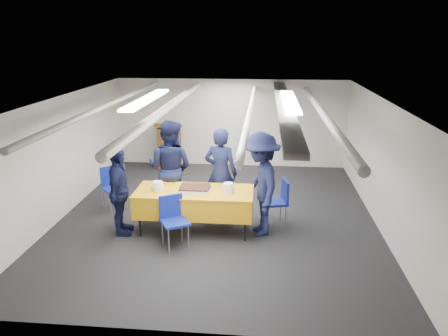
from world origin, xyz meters
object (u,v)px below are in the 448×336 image
at_px(serving_table, 194,202).
at_px(chair_near, 173,216).
at_px(sailor_b, 170,168).
at_px(sailor_c, 119,192).
at_px(sheet_cake, 195,189).
at_px(chair_right, 279,198).
at_px(podium, 169,146).
at_px(sailor_a, 221,173).
at_px(sailor_d, 261,184).
at_px(chair_left, 112,183).

xyz_separation_m(serving_table, chair_near, (-0.26, -0.60, -0.03)).
height_order(sailor_b, sailor_c, sailor_b).
bearing_deg(sheet_cake, chair_right, 16.49).
xyz_separation_m(sheet_cake, podium, (-1.27, 3.77, -0.20)).
xyz_separation_m(sheet_cake, chair_right, (1.50, 0.44, -0.28)).
distance_m(sheet_cake, chair_near, 0.69).
xyz_separation_m(chair_near, sailor_a, (0.67, 1.28, 0.35)).
height_order(sailor_a, sailor_c, sailor_a).
relative_size(sailor_a, sailor_c, 1.12).
relative_size(sailor_c, sailor_d, 0.86).
distance_m(serving_table, sailor_a, 0.86).
bearing_deg(chair_left, sailor_c, -64.84).
relative_size(sheet_cake, sailor_c, 0.35).
bearing_deg(sailor_a, podium, -49.10).
height_order(podium, chair_left, podium).
bearing_deg(serving_table, sailor_d, 0.62).
distance_m(serving_table, sheet_cake, 0.26).
xyz_separation_m(sailor_a, sailor_d, (0.76, -0.67, 0.03)).
height_order(chair_near, chair_right, same).
height_order(podium, sailor_c, sailor_c).
bearing_deg(podium, sailor_b, -77.36).
bearing_deg(sailor_d, chair_near, -80.57).
bearing_deg(serving_table, chair_right, 15.12).
bearing_deg(podium, sailor_c, -90.31).
relative_size(sheet_cake, chair_left, 0.63).
bearing_deg(chair_near, sheet_cake, 63.45).
relative_size(podium, chair_near, 1.44).
bearing_deg(sailor_a, sailor_b, 9.59).
height_order(serving_table, chair_right, chair_right).
distance_m(sheet_cake, chair_left, 2.07).
bearing_deg(sailor_c, sheet_cake, -87.36).
height_order(sheet_cake, sailor_d, sailor_d).
relative_size(sheet_cake, chair_right, 0.63).
height_order(sailor_a, sailor_d, sailor_d).
height_order(chair_right, sailor_a, sailor_a).
bearing_deg(sheet_cake, chair_near, -116.55).
bearing_deg(serving_table, sailor_a, 59.42).
xyz_separation_m(chair_right, chair_left, (-3.33, 0.49, 0.00)).
relative_size(serving_table, sheet_cake, 3.83).
height_order(sheet_cake, chair_left, chair_left).
bearing_deg(chair_left, sailor_d, -16.51).
distance_m(chair_left, sailor_a, 2.26).
height_order(serving_table, sailor_b, sailor_b).
height_order(sheet_cake, sailor_b, sailor_b).
bearing_deg(sheet_cake, podium, 108.69).
height_order(sheet_cake, sailor_a, sailor_a).
bearing_deg(chair_near, sailor_c, 160.89).
xyz_separation_m(chair_left, sailor_a, (2.22, -0.21, 0.35)).
xyz_separation_m(chair_near, sailor_b, (-0.32, 1.33, 0.41)).
bearing_deg(podium, sailor_a, -61.46).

